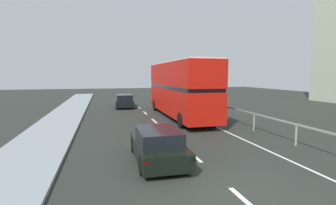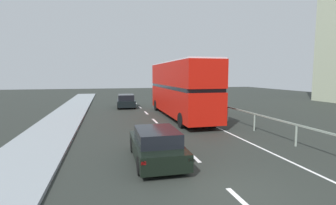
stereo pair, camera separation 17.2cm
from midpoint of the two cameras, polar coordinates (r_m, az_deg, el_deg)
The scene contains 6 objects.
ground_plane at distance 7.99m, azimuth 14.58°, elevation -19.51°, with size 73.44×120.00×0.10m, color #252A26.
lane_paint_markings at distance 16.25m, azimuth 6.65°, elevation -5.88°, with size 3.62×46.00×0.01m.
bridge_side_railing at distance 17.81m, azimuth 15.43°, elevation -2.15°, with size 0.10×42.00×1.08m.
double_decker_bus_red at distance 20.34m, azimuth 2.38°, elevation 3.32°, with size 2.57×11.41×4.44m.
hatchback_car_near at distance 10.15m, azimuth -2.81°, elevation -9.57°, with size 1.82×4.09×1.30m.
sedan_car_ahead at distance 27.13m, azimuth -9.88°, elevation 0.31°, with size 2.02×4.37×1.36m.
Camera 1 is at (-3.66, -6.24, 3.39)m, focal length 27.16 mm.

